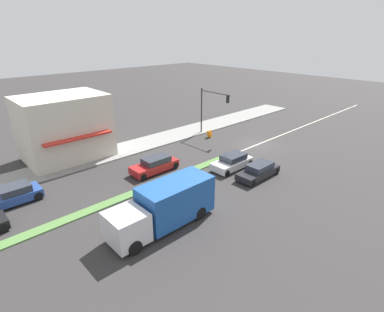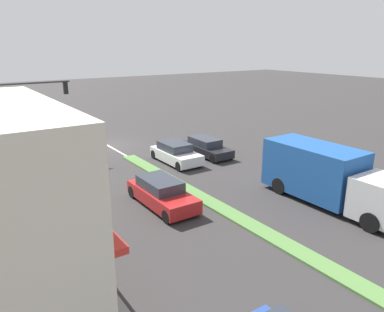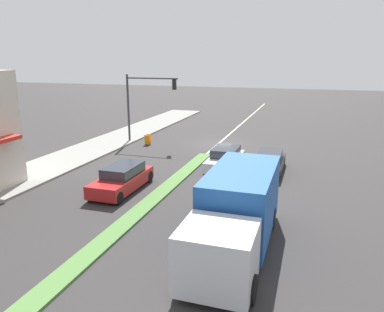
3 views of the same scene
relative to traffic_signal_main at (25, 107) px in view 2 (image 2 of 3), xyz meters
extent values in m
plane|color=#333030|center=(-6.12, 16.47, -3.90)|extent=(160.00, 160.00, 0.00)
cube|color=beige|center=(-6.12, -1.53, -3.90)|extent=(0.16, 60.00, 0.01)
cube|color=red|center=(1.64, 15.72, -0.98)|extent=(0.70, 6.38, 0.20)
cylinder|color=#333338|center=(1.43, 0.01, -0.98)|extent=(0.18, 0.18, 5.60)
cylinder|color=#333338|center=(-0.82, 0.01, 1.52)|extent=(4.50, 0.12, 0.12)
cube|color=black|center=(-2.77, 0.01, 1.07)|extent=(0.28, 0.24, 0.84)
sphere|color=red|center=(-2.77, -0.12, 1.34)|extent=(0.18, 0.18, 0.18)
sphere|color=gold|center=(-2.77, -0.12, 1.07)|extent=(0.18, 0.18, 0.18)
sphere|color=green|center=(-2.77, -0.12, 0.80)|extent=(0.18, 0.18, 0.18)
cylinder|color=#282D42|center=(2.81, 12.14, -3.34)|extent=(0.26, 0.26, 0.89)
cylinder|color=#333338|center=(2.81, 12.14, -2.59)|extent=(0.34, 0.34, 0.61)
sphere|color=tan|center=(2.81, 12.14, -2.17)|extent=(0.22, 0.22, 0.22)
cube|color=orange|center=(-0.56, 0.41, -3.47)|extent=(0.45, 0.21, 0.84)
cube|color=orange|center=(-0.56, 0.73, -3.47)|extent=(0.45, 0.21, 0.84)
cube|color=silver|center=(-11.12, 18.62, -2.68)|extent=(2.28, 2.20, 1.90)
cube|color=#1E519E|center=(-11.12, 14.77, -2.33)|extent=(2.40, 5.10, 2.60)
cylinder|color=black|center=(-10.04, 18.82, -3.45)|extent=(0.28, 0.90, 0.90)
cylinder|color=black|center=(-12.20, 13.52, -3.45)|extent=(0.28, 0.90, 0.90)
cylinder|color=black|center=(-10.04, 13.52, -3.45)|extent=(0.28, 0.90, 0.90)
cube|color=silver|center=(-8.32, 5.55, -3.39)|extent=(1.84, 4.19, 0.67)
cube|color=#2D333D|center=(-8.32, 5.34, -2.78)|extent=(1.56, 2.30, 0.54)
cylinder|color=black|center=(-9.14, 7.23, -3.58)|extent=(0.22, 0.64, 0.64)
cylinder|color=black|center=(-7.51, 7.23, -3.58)|extent=(0.22, 0.64, 0.64)
cylinder|color=black|center=(-9.14, 3.87, -3.58)|extent=(0.22, 0.64, 0.64)
cylinder|color=black|center=(-7.51, 3.87, -3.58)|extent=(0.22, 0.64, 0.64)
cube|color=black|center=(-11.12, 5.28, -3.44)|extent=(1.71, 4.42, 0.58)
cube|color=#2D333D|center=(-11.12, 5.06, -2.89)|extent=(1.45, 2.43, 0.53)
cylinder|color=black|center=(-11.88, 7.10, -3.60)|extent=(0.22, 0.61, 0.61)
cylinder|color=black|center=(-10.37, 7.10, -3.60)|extent=(0.22, 0.61, 0.61)
cylinder|color=black|center=(-11.88, 3.46, -3.60)|extent=(0.22, 0.61, 0.61)
cylinder|color=black|center=(-10.37, 3.46, -3.60)|extent=(0.22, 0.61, 0.61)
cube|color=#AD1E1E|center=(-3.92, 11.33, -3.38)|extent=(1.79, 4.49, 0.68)
cube|color=#2D333D|center=(-3.92, 11.11, -2.78)|extent=(1.52, 2.47, 0.53)
cylinder|color=black|center=(-4.72, 13.15, -3.57)|extent=(0.22, 0.65, 0.65)
cylinder|color=black|center=(-3.13, 13.15, -3.57)|extent=(0.22, 0.65, 0.65)
cylinder|color=black|center=(-4.72, 9.51, -3.57)|extent=(0.22, 0.65, 0.65)
cylinder|color=black|center=(-3.13, 9.51, -3.57)|extent=(0.22, 0.65, 0.65)
camera|label=1|loc=(-24.69, 25.88, 8.08)|focal=28.00mm
camera|label=2|loc=(4.64, 26.67, 3.97)|focal=35.00mm
camera|label=3|loc=(-13.53, 28.50, 3.12)|focal=35.00mm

